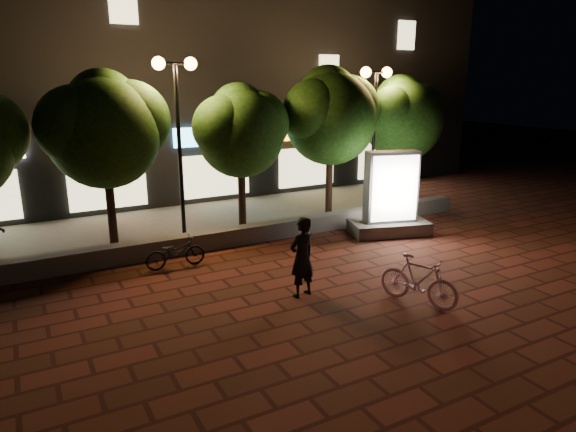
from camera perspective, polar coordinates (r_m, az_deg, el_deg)
ground at (r=11.62m, az=3.38°, el=-8.45°), size 80.00×80.00×0.00m
retaining_wall at (r=14.86m, az=-4.77°, el=-2.07°), size 16.00×0.45×0.50m
sidewalk at (r=17.14m, az=-8.16°, el=-0.53°), size 16.00×5.00×0.08m
building_block at (r=22.71m, az=-14.69°, el=15.66°), size 28.00×8.12×11.30m
tree_left at (r=14.68m, az=-20.04°, el=9.59°), size 3.60×3.00×4.89m
tree_mid at (r=15.81m, az=-5.35°, el=9.95°), size 3.24×2.70×4.50m
tree_right at (r=17.36m, az=4.89°, el=11.60°), size 3.72×3.10×5.07m
tree_far_right at (r=19.31m, az=12.98°, el=11.06°), size 3.48×2.90×4.76m
street_lamp_left at (r=14.81m, az=-12.49°, el=12.45°), size 1.26×0.36×5.18m
street_lamp_right at (r=18.09m, az=9.85°, el=12.62°), size 1.26×0.36×4.98m
ad_kiosk at (r=15.76m, az=11.52°, el=1.67°), size 2.63×1.82×2.59m
scooter_pink at (r=11.13m, az=14.58°, el=-7.08°), size 1.16×1.83×1.07m
rider at (r=11.03m, az=1.60°, el=-4.69°), size 0.75×0.58×1.82m
scooter_parked at (r=13.15m, az=-12.66°, el=-4.06°), size 1.54×0.57×0.80m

